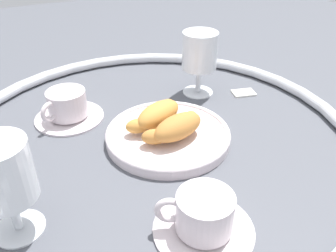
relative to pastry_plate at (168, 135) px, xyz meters
name	(u,v)px	position (x,y,z in m)	size (l,w,h in m)	color
ground_plane	(152,138)	(-0.02, 0.02, -0.01)	(2.20, 2.20, 0.00)	#4C4F56
table_chrome_rim	(152,133)	(-0.02, 0.02, 0.00)	(0.74, 0.74, 0.02)	silver
pastry_plate	(168,135)	(0.00, 0.00, 0.00)	(0.23, 0.23, 0.02)	silver
croissant_large	(177,127)	(0.01, -0.02, 0.03)	(0.13, 0.09, 0.04)	#BC7A38
croissant_small	(157,115)	(-0.01, 0.03, 0.03)	(0.12, 0.10, 0.04)	#CC893D
coffee_cup_near	(67,107)	(-0.15, 0.15, 0.02)	(0.14, 0.14, 0.06)	silver
coffee_cup_far	(203,217)	(-0.05, -0.21, 0.02)	(0.14, 0.14, 0.06)	silver
juice_glass_left	(3,177)	(-0.27, -0.10, 0.08)	(0.08, 0.08, 0.14)	white
juice_glass_right	(200,53)	(0.14, 0.14, 0.08)	(0.08, 0.08, 0.14)	white
sugar_packet	(244,92)	(0.23, 0.09, -0.01)	(0.05, 0.03, 0.01)	white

